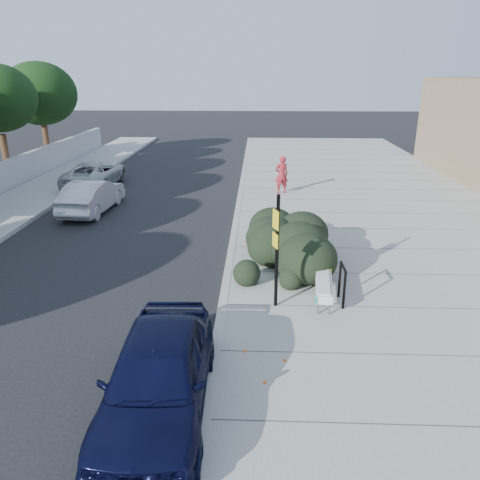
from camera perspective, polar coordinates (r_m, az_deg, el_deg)
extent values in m
plane|color=black|center=(11.58, -2.12, -8.49)|extent=(120.00, 120.00, 0.00)
cube|color=gray|center=(16.79, 18.66, -0.04)|extent=(11.20, 50.00, 0.15)
cube|color=#9E9E99|center=(16.11, -0.79, 0.27)|extent=(0.22, 50.00, 0.17)
cube|color=#9E9E99|center=(18.35, -26.60, 0.58)|extent=(0.22, 50.00, 0.17)
cylinder|color=#332114|center=(27.92, -26.62, 8.99)|extent=(0.36, 0.36, 2.40)
cylinder|color=#332114|center=(32.34, -22.49, 10.82)|extent=(0.36, 0.36, 2.40)
ellipsoid|color=black|center=(32.08, -23.22, 16.09)|extent=(4.40, 4.40, 3.74)
cylinder|color=gray|center=(11.15, 9.50, -8.05)|extent=(0.04, 0.04, 0.36)
cylinder|color=gray|center=(11.16, 10.82, -8.10)|extent=(0.04, 0.04, 0.36)
cylinder|color=gray|center=(12.45, 9.44, -4.93)|extent=(0.04, 0.04, 0.36)
cylinder|color=gray|center=(12.46, 10.61, -4.98)|extent=(0.04, 0.04, 0.36)
cylinder|color=gray|center=(11.73, 9.51, -5.73)|extent=(0.19, 1.45, 0.03)
cylinder|color=gray|center=(11.74, 10.76, -5.78)|extent=(0.19, 1.45, 0.03)
cube|color=#B2B2B2|center=(11.68, 10.17, -5.19)|extent=(0.58, 1.94, 0.20)
cube|color=yellow|center=(12.32, 10.13, -3.26)|extent=(0.43, 0.42, 0.02)
cube|color=teal|center=(10.90, 9.30, -7.06)|extent=(0.07, 0.22, 0.18)
cylinder|color=black|center=(11.37, 12.59, -6.03)|extent=(0.06, 0.06, 0.95)
cylinder|color=black|center=(11.91, 12.06, -4.74)|extent=(0.06, 0.06, 0.95)
cylinder|color=black|center=(11.45, 12.49, -3.21)|extent=(0.07, 0.61, 0.06)
cube|color=black|center=(10.91, 4.53, -1.49)|extent=(0.08, 0.08, 2.77)
cube|color=yellow|center=(10.62, 4.38, 2.50)|extent=(0.13, 0.31, 0.45)
cube|color=yellow|center=(10.78, 4.31, -0.04)|extent=(0.12, 0.29, 0.34)
ellipsoid|color=black|center=(13.94, 4.92, 0.73)|extent=(3.51, 4.68, 1.58)
imported|color=black|center=(8.24, -9.95, -15.94)|extent=(1.83, 4.29, 1.45)
imported|color=#BBBABF|center=(20.22, -17.60, 5.14)|extent=(1.64, 4.11, 1.33)
imported|color=#AAACB0|center=(24.76, -17.28, 7.72)|extent=(2.21, 4.66, 1.28)
imported|color=maroon|center=(21.77, 5.09, 7.93)|extent=(0.71, 0.56, 1.71)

